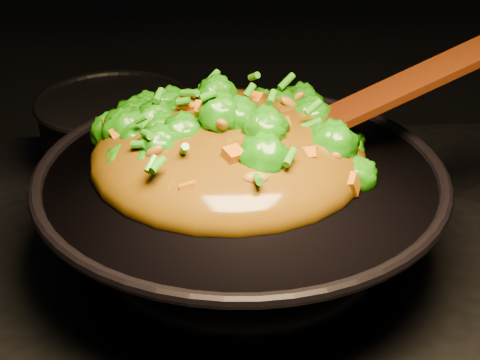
{
  "coord_description": "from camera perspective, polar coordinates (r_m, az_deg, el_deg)",
  "views": [
    {
      "loc": [
        0.02,
        -0.64,
        1.43
      ],
      "look_at": [
        0.07,
        0.09,
        1.01
      ],
      "focal_mm": 55.0,
      "sensor_mm": 36.0,
      "label": 1
    }
  ],
  "objects": [
    {
      "name": "wok",
      "position": [
        0.86,
        0.05,
        -3.13
      ],
      "size": [
        0.46,
        0.46,
        0.13
      ],
      "primitive_type": null,
      "rotation": [
        0.0,
        0.0,
        -0.02
      ],
      "color": "black",
      "rests_on": "stovetop"
    },
    {
      "name": "spatula",
      "position": [
        0.87,
        9.86,
        5.89
      ],
      "size": [
        0.33,
        0.1,
        0.14
      ],
      "primitive_type": "cube",
      "rotation": [
        0.0,
        -0.38,
        0.14
      ],
      "color": "#391706",
      "rests_on": "wok"
    },
    {
      "name": "back_pot",
      "position": [
        1.08,
        -9.57,
        3.36
      ],
      "size": [
        0.25,
        0.25,
        0.12
      ],
      "primitive_type": "cylinder",
      "rotation": [
        0.0,
        0.0,
        -0.22
      ],
      "color": "black",
      "rests_on": "stovetop"
    },
    {
      "name": "stir_fry",
      "position": [
        0.83,
        -0.9,
        4.83
      ],
      "size": [
        0.4,
        0.4,
        0.11
      ],
      "primitive_type": null,
      "rotation": [
        0.0,
        0.0,
        -0.28
      ],
      "color": "#1D7708",
      "rests_on": "wok"
    }
  ]
}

